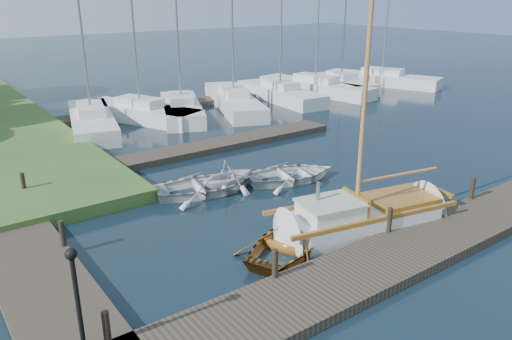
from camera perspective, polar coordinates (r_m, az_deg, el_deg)
ground at (r=18.71m, az=0.00°, el=-3.46°), size 160.00×160.00×0.00m
near_dock at (r=14.72m, az=14.04°, el=-10.30°), size 18.00×2.20×0.30m
left_dock at (r=17.62m, az=-25.93°, el=-6.59°), size 2.20×18.00×0.30m
far_dock at (r=24.81m, az=-5.06°, el=2.75°), size 14.00×1.60×0.30m
pontoon at (r=36.76m, az=-1.99°, el=8.41°), size 30.00×1.60×0.30m
mooring_post_0 at (r=11.45m, az=-16.72°, el=-16.88°), size 0.16×0.16×0.80m
mooring_post_1 at (r=13.21m, az=2.19°, el=-10.62°), size 0.16×0.16×0.80m
mooring_post_2 at (r=16.07m, az=15.01°, el=-5.51°), size 0.16×0.16×0.80m
mooring_post_3 at (r=19.56m, az=23.48°, el=-1.91°), size 0.16×0.16×0.80m
mooring_post_4 at (r=15.76m, az=-21.26°, el=-6.76°), size 0.16×0.16×0.80m
mooring_post_5 at (r=20.32m, az=-25.06°, el=-1.37°), size 0.16×0.16×0.80m
lamp_post at (r=10.70m, az=-19.91°, el=-12.53°), size 0.24×0.24×2.44m
sailboat at (r=16.84m, az=12.34°, el=-5.42°), size 7.40×3.32×9.83m
dinghy at (r=15.14m, az=3.94°, el=-7.84°), size 4.36×3.82×0.75m
tender_a at (r=19.32m, az=-5.86°, el=-1.50°), size 4.45×3.62×0.81m
tender_b at (r=19.59m, az=-3.11°, el=-0.37°), size 2.55×2.23×1.29m
tender_c at (r=20.52m, az=4.03°, el=-0.21°), size 4.32×3.56×0.78m
marina_boat_0 at (r=29.75m, az=-18.27°, el=5.51°), size 4.24×8.81×10.22m
marina_boat_1 at (r=31.02m, az=-13.10°, el=6.55°), size 5.30×8.20×9.80m
marina_boat_2 at (r=31.49m, az=-8.54°, el=7.08°), size 4.99×7.81×12.31m
marina_boat_3 at (r=33.69m, az=-2.59°, el=8.07°), size 5.61×10.10×11.23m
marina_boat_4 at (r=36.04m, az=2.76°, el=8.83°), size 2.82×8.57×9.89m
marina_boat_5 at (r=38.82m, az=6.81°, el=9.52°), size 3.83×9.88×11.77m
marina_boat_6 at (r=40.53m, az=9.73°, el=9.81°), size 3.50×7.36×10.80m
marina_boat_7 at (r=43.41m, az=14.21°, el=10.15°), size 5.44×9.50×12.22m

